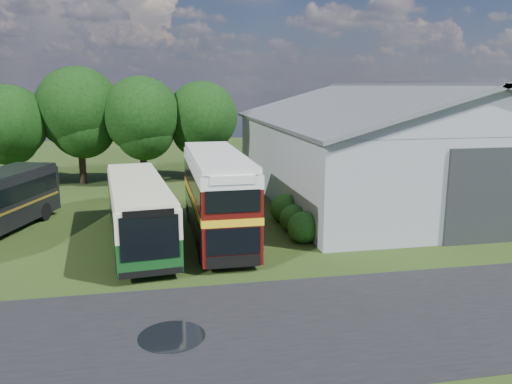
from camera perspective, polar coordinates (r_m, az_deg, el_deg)
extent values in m
plane|color=#203310|center=(19.93, -5.45, -11.76)|extent=(120.00, 120.00, 0.00)
cube|color=black|center=(17.78, 5.56, -14.85)|extent=(60.00, 8.00, 0.02)
cylinder|color=black|center=(17.16, -9.61, -16.02)|extent=(2.20, 2.20, 0.01)
cube|color=gray|center=(38.37, 14.87, 3.74)|extent=(18.00, 24.00, 5.50)
cube|color=#2D3033|center=(28.20, 25.47, -0.44)|extent=(5.20, 0.18, 5.00)
cylinder|color=black|center=(43.67, -25.94, 2.28)|extent=(0.56, 0.56, 3.06)
sphere|color=black|center=(43.28, -26.40, 7.16)|extent=(5.78, 5.78, 5.78)
cylinder|color=black|center=(43.88, -19.23, 3.22)|extent=(0.56, 0.56, 3.60)
sphere|color=black|center=(43.47, -19.63, 8.96)|extent=(6.80, 6.80, 6.80)
cylinder|color=black|center=(42.47, -12.71, 3.13)|extent=(0.56, 0.56, 3.31)
sphere|color=black|center=(42.05, -12.97, 8.58)|extent=(6.26, 6.26, 6.26)
cylinder|color=black|center=(43.40, -6.06, 3.45)|extent=(0.56, 0.56, 3.17)
sphere|color=black|center=(43.00, -6.18, 8.56)|extent=(5.98, 5.98, 5.98)
sphere|color=#194714|center=(26.47, 5.45, -5.66)|extent=(1.70, 1.70, 1.70)
sphere|color=#194714|center=(28.31, 4.31, -4.45)|extent=(1.60, 1.60, 1.60)
sphere|color=#194714|center=(30.17, 3.31, -3.40)|extent=(1.80, 1.80, 1.80)
cube|color=#103D16|center=(26.49, -13.31, -1.85)|extent=(4.09, 12.19, 2.97)
cube|color=#460C0A|center=(26.35, -4.47, -0.15)|extent=(2.87, 10.79, 4.30)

